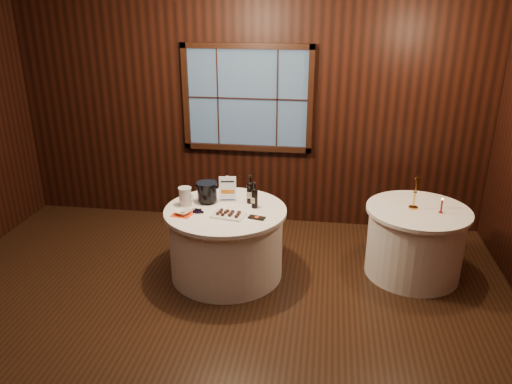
% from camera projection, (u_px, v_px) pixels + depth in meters
% --- Properties ---
extents(ground, '(6.00, 6.00, 0.00)m').
position_uv_depth(ground, '(205.00, 329.00, 4.56)').
color(ground, black).
rests_on(ground, ground).
extents(back_wall, '(6.00, 0.10, 3.00)m').
position_uv_depth(back_wall, '(248.00, 106.00, 6.28)').
color(back_wall, black).
rests_on(back_wall, ground).
extents(main_table, '(1.28, 1.28, 0.77)m').
position_uv_depth(main_table, '(226.00, 242.00, 5.34)').
color(main_table, white).
rests_on(main_table, ground).
extents(side_table, '(1.08, 1.08, 0.77)m').
position_uv_depth(side_table, '(415.00, 242.00, 5.34)').
color(side_table, white).
rests_on(side_table, ground).
extents(sign_stand, '(0.18, 0.11, 0.29)m').
position_uv_depth(sign_stand, '(228.00, 192.00, 5.37)').
color(sign_stand, silver).
rests_on(sign_stand, main_table).
extents(port_bottle_left, '(0.07, 0.08, 0.31)m').
position_uv_depth(port_bottle_left, '(250.00, 191.00, 5.31)').
color(port_bottle_left, black).
rests_on(port_bottle_left, main_table).
extents(port_bottle_right, '(0.07, 0.08, 0.28)m').
position_uv_depth(port_bottle_right, '(255.00, 197.00, 5.19)').
color(port_bottle_right, black).
rests_on(port_bottle_right, main_table).
extents(ice_bucket, '(0.22, 0.22, 0.23)m').
position_uv_depth(ice_bucket, '(207.00, 192.00, 5.33)').
color(ice_bucket, black).
rests_on(ice_bucket, main_table).
extents(chocolate_plate, '(0.36, 0.27, 0.05)m').
position_uv_depth(chocolate_plate, '(228.00, 214.00, 5.03)').
color(chocolate_plate, white).
rests_on(chocolate_plate, main_table).
extents(chocolate_box, '(0.18, 0.12, 0.01)m').
position_uv_depth(chocolate_box, '(257.00, 218.00, 4.98)').
color(chocolate_box, black).
rests_on(chocolate_box, main_table).
extents(grape_bunch, '(0.18, 0.09, 0.04)m').
position_uv_depth(grape_bunch, '(198.00, 211.00, 5.11)').
color(grape_bunch, black).
rests_on(grape_bunch, main_table).
extents(glass_pitcher, '(0.18, 0.14, 0.20)m').
position_uv_depth(glass_pitcher, '(185.00, 196.00, 5.26)').
color(glass_pitcher, silver).
rests_on(glass_pitcher, main_table).
extents(orange_napkin, '(0.23, 0.23, 0.00)m').
position_uv_depth(orange_napkin, '(183.00, 214.00, 5.08)').
color(orange_napkin, '#F54014').
rests_on(orange_napkin, main_table).
extents(cracker_bowl, '(0.19, 0.19, 0.04)m').
position_uv_depth(cracker_bowl, '(183.00, 212.00, 5.07)').
color(cracker_bowl, white).
rests_on(cracker_bowl, orange_napkin).
extents(brass_candlestick, '(0.10, 0.10, 0.35)m').
position_uv_depth(brass_candlestick, '(414.00, 197.00, 5.17)').
color(brass_candlestick, gold).
rests_on(brass_candlestick, side_table).
extents(red_candle, '(0.04, 0.04, 0.17)m').
position_uv_depth(red_candle, '(441.00, 207.00, 5.08)').
color(red_candle, gold).
rests_on(red_candle, side_table).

